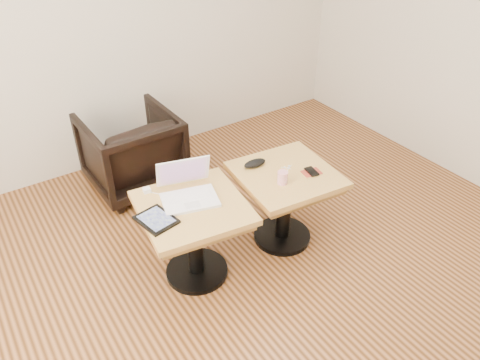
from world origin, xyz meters
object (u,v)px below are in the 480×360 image
side_table_left (194,223)px  laptop (188,190)px  side_table_right (285,190)px  armchair (132,151)px  striped_cup (283,178)px

side_table_left → laptop: (0.02, 0.09, 0.18)m
side_table_right → laptop: 0.69m
armchair → side_table_right: bearing=115.2°
striped_cup → armchair: striped_cup is taller
striped_cup → armchair: (-0.50, 1.28, -0.28)m
side_table_left → side_table_right: (0.68, -0.03, 0.00)m
side_table_left → side_table_right: bearing=4.4°
side_table_right → armchair: size_ratio=0.96×
side_table_left → armchair: bearing=93.5°
side_table_left → armchair: 1.17m
side_table_left → striped_cup: striped_cup is taller
side_table_left → striped_cup: 0.62m
side_table_left → laptop: laptop is taller
side_table_right → armchair: 1.34m
side_table_right → laptop: laptop is taller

